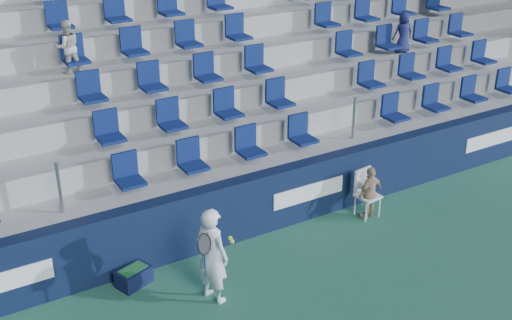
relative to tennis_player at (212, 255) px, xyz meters
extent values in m
cube|color=#0E1834|center=(1.22, 1.40, -0.22)|extent=(24.00, 0.30, 1.20)
cube|color=white|center=(2.72, 1.24, -0.20)|extent=(1.60, 0.02, 0.34)
cube|color=white|center=(8.22, 1.24, -0.20)|extent=(2.40, 0.02, 0.34)
cube|color=#A0A09B|center=(1.22, 1.98, -0.22)|extent=(24.00, 0.85, 1.20)
cube|color=#A0A09B|center=(1.22, 2.83, 0.03)|extent=(24.00, 0.85, 1.70)
cube|color=#A0A09B|center=(1.22, 3.68, 0.28)|extent=(24.00, 0.85, 2.20)
cube|color=#A0A09B|center=(1.22, 4.53, 0.53)|extent=(24.00, 0.85, 2.70)
cube|color=#A0A09B|center=(1.22, 5.38, 0.78)|extent=(24.00, 0.85, 3.20)
cube|color=#A0A09B|center=(1.22, 6.23, 1.03)|extent=(24.00, 0.85, 3.70)
cube|color=#A0A09B|center=(1.22, 7.08, 1.28)|extent=(24.00, 0.85, 4.20)
cube|color=#A0A09B|center=(1.22, 7.93, 1.53)|extent=(24.00, 0.85, 4.70)
cube|color=#A0A09B|center=(1.22, 8.78, 1.78)|extent=(24.00, 0.85, 5.20)
cube|color=#0D1C50|center=(1.22, 1.98, 0.73)|extent=(16.05, 0.50, 0.70)
cube|color=#0D1C50|center=(1.22, 2.83, 1.23)|extent=(16.05, 0.50, 0.70)
cube|color=#0D1C50|center=(1.22, 3.68, 1.73)|extent=(16.05, 0.50, 0.70)
cube|color=#0D1C50|center=(1.22, 4.53, 2.23)|extent=(16.05, 0.50, 0.70)
cube|color=#0D1C50|center=(1.22, 5.38, 2.73)|extent=(16.05, 0.50, 0.70)
imported|color=#1A1C4E|center=(7.07, 3.63, 1.86)|extent=(0.54, 0.43, 0.98)
imported|color=beige|center=(-0.71, 4.48, 2.39)|extent=(0.50, 0.39, 1.02)
imported|color=white|center=(0.00, 0.00, 0.00)|extent=(0.57, 0.70, 1.64)
cylinder|color=navy|center=(-0.25, -0.25, 0.11)|extent=(0.03, 0.03, 0.28)
torus|color=black|center=(-0.25, -0.25, 0.41)|extent=(0.30, 0.17, 0.28)
plane|color=#262626|center=(-0.25, -0.25, 0.41)|extent=(0.30, 0.16, 0.29)
sphere|color=#BFDD33|center=(0.25, -0.20, 0.27)|extent=(0.07, 0.07, 0.07)
sphere|color=#BFDD33|center=(0.25, -0.14, 0.30)|extent=(0.07, 0.07, 0.07)
cube|color=white|center=(3.83, 0.80, -0.38)|extent=(0.47, 0.47, 0.04)
cube|color=white|center=(3.83, 1.00, -0.12)|extent=(0.42, 0.09, 0.52)
cylinder|color=white|center=(3.66, 0.63, -0.61)|extent=(0.03, 0.03, 0.42)
cylinder|color=white|center=(4.01, 0.63, -0.61)|extent=(0.03, 0.03, 0.42)
cylinder|color=white|center=(3.66, 0.97, -0.61)|extent=(0.03, 0.03, 0.42)
cylinder|color=white|center=(4.01, 0.97, -0.61)|extent=(0.03, 0.03, 0.42)
imported|color=tan|center=(3.83, 0.75, -0.28)|extent=(0.67, 0.37, 1.09)
cube|color=black|center=(-0.97, 1.00, -0.67)|extent=(0.64, 0.53, 0.30)
cube|color=#1E662D|center=(-0.97, 1.00, -0.60)|extent=(0.51, 0.40, 0.18)
camera|label=1|loc=(-3.74, -7.61, 5.57)|focal=45.00mm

